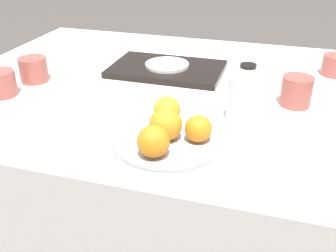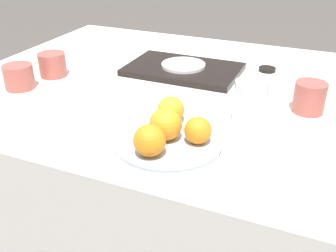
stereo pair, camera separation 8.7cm
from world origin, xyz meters
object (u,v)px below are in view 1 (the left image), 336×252
at_px(side_plate, 167,65).
at_px(orange_3, 198,129).
at_px(orange_1, 167,110).
at_px(water_glass, 243,101).
at_px(serving_tray, 167,69).
at_px(fruit_platter, 168,140).
at_px(soy_dish, 248,66).
at_px(cup_3, 0,83).
at_px(orange_2, 153,142).
at_px(napkin, 37,61).
at_px(cup_1, 335,65).
at_px(cup_2, 33,69).
at_px(cup_0, 297,91).
at_px(orange_0, 166,124).

bearing_deg(side_plate, orange_3, -65.10).
xyz_separation_m(orange_1, water_glass, (0.17, 0.09, 0.01)).
relative_size(orange_1, water_glass, 0.56).
height_order(orange_1, serving_tray, orange_1).
relative_size(fruit_platter, soy_dish, 4.37).
bearing_deg(side_plate, serving_tray, -90.00).
relative_size(serving_tray, cup_3, 4.17).
relative_size(orange_2, napkin, 0.58).
distance_m(orange_2, soy_dish, 0.67).
height_order(cup_1, cup_2, cup_2).
xyz_separation_m(orange_2, serving_tray, (-0.13, 0.53, -0.04)).
relative_size(fruit_platter, napkin, 2.10).
distance_m(cup_0, cup_1, 0.30).
height_order(cup_1, cup_3, cup_3).
xyz_separation_m(side_plate, cup_0, (0.41, -0.15, 0.02)).
height_order(water_glass, side_plate, water_glass).
relative_size(water_glass, cup_1, 1.44).
distance_m(fruit_platter, orange_2, 0.09).
height_order(orange_2, orange_3, orange_2).
bearing_deg(cup_1, orange_2, -121.03).
height_order(orange_1, cup_1, orange_1).
xyz_separation_m(orange_1, cup_3, (-0.52, 0.06, -0.01)).
relative_size(orange_3, soy_dish, 1.07).
height_order(fruit_platter, orange_1, orange_1).
bearing_deg(side_plate, water_glass, -45.54).
xyz_separation_m(orange_2, cup_1, (0.40, 0.66, -0.02)).
height_order(orange_3, cup_2, orange_3).
relative_size(fruit_platter, serving_tray, 0.68).
xyz_separation_m(cup_0, soy_dish, (-0.16, 0.27, -0.04)).
height_order(serving_tray, side_plate, side_plate).
distance_m(orange_2, cup_1, 0.77).
relative_size(fruit_platter, side_plate, 1.71).
bearing_deg(orange_0, orange_3, 9.87).
xyz_separation_m(cup_0, cup_3, (-0.82, -0.17, -0.00)).
relative_size(serving_tray, cup_0, 4.43).
relative_size(serving_tray, side_plate, 2.53).
distance_m(orange_0, cup_1, 0.71).
bearing_deg(serving_tray, cup_3, -141.42).
distance_m(fruit_platter, orange_3, 0.08).
relative_size(orange_2, cup_0, 0.83).
distance_m(side_plate, cup_2, 0.42).
relative_size(cup_3, napkin, 0.75).
height_order(orange_2, cup_3, orange_2).
relative_size(cup_3, soy_dish, 1.55).
relative_size(orange_0, serving_tray, 0.20).
bearing_deg(soy_dish, orange_1, -105.70).
xyz_separation_m(cup_3, napkin, (-0.07, 0.29, -0.03)).
bearing_deg(orange_0, serving_tray, 106.45).
bearing_deg(cup_3, cup_0, 12.00).
xyz_separation_m(serving_tray, cup_2, (-0.38, -0.20, 0.03)).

